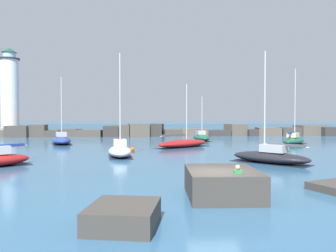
{
  "coord_description": "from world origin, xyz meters",
  "views": [
    {
      "loc": [
        -3.19,
        -15.01,
        3.87
      ],
      "look_at": [
        -0.07,
        32.71,
        2.56
      ],
      "focal_mm": 35.0,
      "sensor_mm": 36.0,
      "label": 1
    }
  ],
  "objects_px": {
    "mooring_buoy_orange_near": "(132,149)",
    "person_on_rocks": "(238,182)",
    "sailboat_moored_3": "(61,140)",
    "sailboat_moored_6": "(120,150)",
    "lighthouse": "(10,97)",
    "sailboat_moored_4": "(270,156)",
    "sailboat_moored_5": "(201,137)",
    "sailboat_moored_0": "(294,140)",
    "sailboat_moored_1": "(183,143)"
  },
  "relations": [
    {
      "from": "mooring_buoy_orange_near",
      "to": "person_on_rocks",
      "type": "xyz_separation_m",
      "value": [
        5.69,
        -22.41,
        0.7
      ]
    },
    {
      "from": "sailboat_moored_3",
      "to": "sailboat_moored_6",
      "type": "relative_size",
      "value": 0.95
    },
    {
      "from": "lighthouse",
      "to": "mooring_buoy_orange_near",
      "type": "relative_size",
      "value": 24.32
    },
    {
      "from": "sailboat_moored_4",
      "to": "sailboat_moored_5",
      "type": "relative_size",
      "value": 1.31
    },
    {
      "from": "mooring_buoy_orange_near",
      "to": "lighthouse",
      "type": "bearing_deg",
      "value": 129.85
    },
    {
      "from": "sailboat_moored_0",
      "to": "sailboat_moored_6",
      "type": "height_order",
      "value": "sailboat_moored_0"
    },
    {
      "from": "lighthouse",
      "to": "sailboat_moored_0",
      "type": "relative_size",
      "value": 1.65
    },
    {
      "from": "sailboat_moored_6",
      "to": "lighthouse",
      "type": "bearing_deg",
      "value": 124.87
    },
    {
      "from": "lighthouse",
      "to": "sailboat_moored_1",
      "type": "distance_m",
      "value": 42.11
    },
    {
      "from": "lighthouse",
      "to": "mooring_buoy_orange_near",
      "type": "distance_m",
      "value": 41.05
    },
    {
      "from": "sailboat_moored_0",
      "to": "sailboat_moored_4",
      "type": "xyz_separation_m",
      "value": [
        -10.31,
        -18.03,
        -0.05
      ]
    },
    {
      "from": "lighthouse",
      "to": "sailboat_moored_5",
      "type": "distance_m",
      "value": 39.97
    },
    {
      "from": "sailboat_moored_0",
      "to": "sailboat_moored_3",
      "type": "relative_size",
      "value": 1.13
    },
    {
      "from": "sailboat_moored_5",
      "to": "lighthouse",
      "type": "bearing_deg",
      "value": 157.62
    },
    {
      "from": "sailboat_moored_4",
      "to": "sailboat_moored_6",
      "type": "relative_size",
      "value": 0.94
    },
    {
      "from": "sailboat_moored_1",
      "to": "sailboat_moored_5",
      "type": "xyz_separation_m",
      "value": [
        4.23,
        11.27,
        0.09
      ]
    },
    {
      "from": "sailboat_moored_0",
      "to": "sailboat_moored_1",
      "type": "relative_size",
      "value": 1.32
    },
    {
      "from": "person_on_rocks",
      "to": "mooring_buoy_orange_near",
      "type": "bearing_deg",
      "value": 104.26
    },
    {
      "from": "sailboat_moored_4",
      "to": "person_on_rocks",
      "type": "relative_size",
      "value": 5.49
    },
    {
      "from": "sailboat_moored_0",
      "to": "sailboat_moored_4",
      "type": "bearing_deg",
      "value": -119.77
    },
    {
      "from": "sailboat_moored_1",
      "to": "sailboat_moored_5",
      "type": "height_order",
      "value": "sailboat_moored_1"
    },
    {
      "from": "sailboat_moored_1",
      "to": "sailboat_moored_3",
      "type": "bearing_deg",
      "value": 160.24
    },
    {
      "from": "sailboat_moored_0",
      "to": "person_on_rocks",
      "type": "bearing_deg",
      "value": -118.66
    },
    {
      "from": "sailboat_moored_6",
      "to": "person_on_rocks",
      "type": "bearing_deg",
      "value": -69.31
    },
    {
      "from": "sailboat_moored_4",
      "to": "lighthouse",
      "type": "bearing_deg",
      "value": 132.69
    },
    {
      "from": "sailboat_moored_4",
      "to": "sailboat_moored_6",
      "type": "xyz_separation_m",
      "value": [
        -12.99,
        5.36,
        0.06
      ]
    },
    {
      "from": "sailboat_moored_1",
      "to": "person_on_rocks",
      "type": "relative_size",
      "value": 4.74
    },
    {
      "from": "sailboat_moored_1",
      "to": "sailboat_moored_6",
      "type": "distance_m",
      "value": 11.9
    },
    {
      "from": "sailboat_moored_6",
      "to": "sailboat_moored_0",
      "type": "bearing_deg",
      "value": 28.54
    },
    {
      "from": "lighthouse",
      "to": "sailboat_moored_3",
      "type": "distance_m",
      "value": 26.34
    },
    {
      "from": "sailboat_moored_1",
      "to": "person_on_rocks",
      "type": "bearing_deg",
      "value": -91.2
    },
    {
      "from": "sailboat_moored_4",
      "to": "person_on_rocks",
      "type": "xyz_separation_m",
      "value": [
        -6.3,
        -12.36,
        0.38
      ]
    },
    {
      "from": "sailboat_moored_1",
      "to": "mooring_buoy_orange_near",
      "type": "distance_m",
      "value": 7.86
    },
    {
      "from": "sailboat_moored_4",
      "to": "sailboat_moored_5",
      "type": "bearing_deg",
      "value": 93.29
    },
    {
      "from": "lighthouse",
      "to": "sailboat_moored_4",
      "type": "height_order",
      "value": "lighthouse"
    },
    {
      "from": "sailboat_moored_0",
      "to": "sailboat_moored_3",
      "type": "bearing_deg",
      "value": 175.14
    },
    {
      "from": "sailboat_moored_1",
      "to": "mooring_buoy_orange_near",
      "type": "height_order",
      "value": "sailboat_moored_1"
    },
    {
      "from": "sailboat_moored_0",
      "to": "sailboat_moored_4",
      "type": "height_order",
      "value": "sailboat_moored_0"
    },
    {
      "from": "sailboat_moored_4",
      "to": "person_on_rocks",
      "type": "distance_m",
      "value": 13.88
    },
    {
      "from": "sailboat_moored_6",
      "to": "sailboat_moored_5",
      "type": "bearing_deg",
      "value": 60.96
    },
    {
      "from": "sailboat_moored_0",
      "to": "person_on_rocks",
      "type": "height_order",
      "value": "sailboat_moored_0"
    },
    {
      "from": "sailboat_moored_3",
      "to": "sailboat_moored_4",
      "type": "relative_size",
      "value": 1.01
    },
    {
      "from": "sailboat_moored_0",
      "to": "sailboat_moored_4",
      "type": "relative_size",
      "value": 1.14
    },
    {
      "from": "lighthouse",
      "to": "sailboat_moored_6",
      "type": "bearing_deg",
      "value": -55.13
    },
    {
      "from": "sailboat_moored_3",
      "to": "sailboat_moored_6",
      "type": "bearing_deg",
      "value": -58.28
    },
    {
      "from": "sailboat_moored_3",
      "to": "sailboat_moored_4",
      "type": "height_order",
      "value": "sailboat_moored_3"
    },
    {
      "from": "sailboat_moored_3",
      "to": "sailboat_moored_5",
      "type": "height_order",
      "value": "sailboat_moored_3"
    },
    {
      "from": "sailboat_moored_5",
      "to": "sailboat_moored_3",
      "type": "bearing_deg",
      "value": -166.06
    },
    {
      "from": "sailboat_moored_1",
      "to": "sailboat_moored_4",
      "type": "xyz_separation_m",
      "value": [
        5.73,
        -14.79,
        0.07
      ]
    },
    {
      "from": "sailboat_moored_0",
      "to": "sailboat_moored_5",
      "type": "relative_size",
      "value": 1.48
    }
  ]
}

